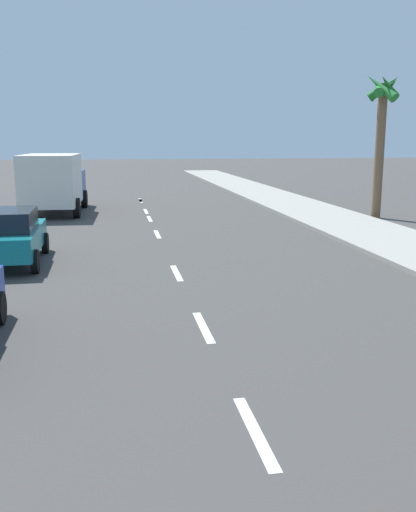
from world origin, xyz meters
The scene contains 13 objects.
ground_plane centered at (0.00, 20.00, 0.00)m, with size 160.00×160.00×0.00m, color #423F3D.
sidewalk_strip centered at (7.87, 22.00, 0.07)m, with size 3.60×80.00×0.14m, color #9E998E.
lane_stripe_2 centered at (0.00, 7.70, 0.00)m, with size 0.16×1.80×0.01m, color white.
lane_stripe_3 centered at (0.00, 11.63, 0.00)m, with size 0.16×1.80×0.01m, color white.
lane_stripe_4 centered at (0.00, 16.07, 0.00)m, with size 0.16×1.80×0.01m, color white.
lane_stripe_5 centered at (0.00, 22.32, 0.00)m, with size 0.16×1.80×0.01m, color white.
lane_stripe_6 centered at (0.00, 26.54, 0.00)m, with size 0.16×1.80×0.01m, color white.
lane_stripe_7 centered at (0.00, 29.16, 0.00)m, with size 0.16×1.80×0.01m, color white.
lane_stripe_8 centered at (0.00, 33.94, 0.00)m, with size 0.16×1.80×0.01m, color white.
lane_stripe_9 centered at (0.00, 34.33, 0.00)m, with size 0.16×1.80×0.01m, color white.
parked_car_teal centered at (-4.56, 18.00, 0.84)m, with size 1.91×4.04×1.57m.
delivery_truck centered at (-4.33, 29.26, 1.50)m, with size 2.89×6.34×2.80m.
palm_tree_far centered at (10.11, 25.11, 4.60)m, with size 1.64×1.82×6.46m.
Camera 1 is at (-1.63, 1.60, 3.52)m, focal length 39.34 mm.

